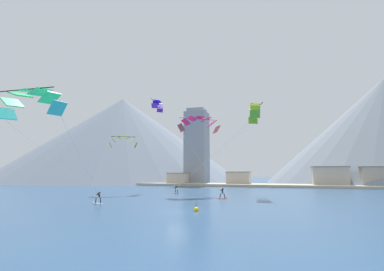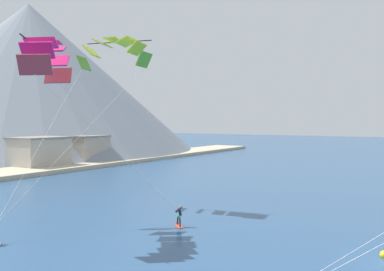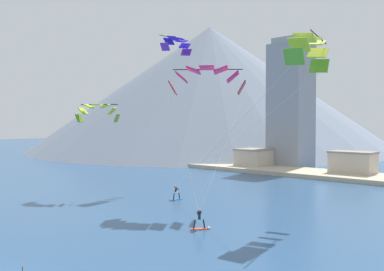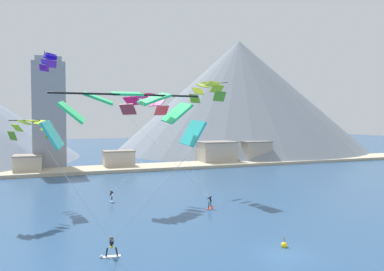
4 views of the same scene
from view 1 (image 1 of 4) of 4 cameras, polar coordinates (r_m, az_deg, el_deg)
The scene contains 17 objects.
ground_plane at distance 32.27m, azimuth -2.59°, elevation -14.44°, with size 400.00×400.00×0.00m, color navy.
kitesurfer_near_lead at distance 42.63m, azimuth -17.63°, elevation -11.61°, with size 1.77×0.71×1.68m.
kitesurfer_near_trail at distance 48.30m, azimuth 6.00°, elevation -11.22°, with size 1.48×1.54×1.80m.
kitesurfer_mid_center at distance 59.14m, azimuth -3.13°, elevation -10.47°, with size 0.66×1.78×1.73m.
parafoil_kite_near_lead at distance 35.21m, azimuth -28.40°, elevation 5.95°, with size 8.26×12.13×11.42m.
parafoil_kite_near_trail at distance 58.34m, azimuth 1.35°, elevation 2.45°, with size 10.02×11.47×13.45m.
parafoil_kite_mid_center at distance 59.15m, azimuth 11.76°, elevation 4.51°, with size 16.89×8.15×15.68m.
parafoil_kite_distant_high_outer at distance 71.30m, azimuth -6.50°, elevation 5.89°, with size 2.55×6.08×2.33m.
parafoil_kite_distant_low_drift at distance 60.18m, azimuth -12.94°, elevation -0.88°, with size 5.14×4.15×2.29m.
race_marker_buoy at distance 33.35m, azimuth 0.79°, elevation -13.93°, with size 0.56×0.56×1.02m.
shoreline_strip at distance 87.79m, azimuth 10.61°, elevation -9.27°, with size 180.00×10.00×0.70m, color #BCAD8E.
shore_building_harbour_front at distance 94.54m, azimuth -2.70°, elevation -8.23°, with size 5.64×5.93×3.86m.
shore_building_promenade_mid at distance 90.97m, azimuth 24.76°, elevation -7.11°, with size 9.28×7.14×5.65m.
shore_building_quay_east at distance 91.31m, azimuth 31.62°, elevation -6.75°, with size 7.30×4.25×5.57m.
shore_building_quay_west at distance 90.19m, azimuth 8.84°, elevation -8.12°, with size 7.03×4.20×4.20m.
highrise_tower at distance 99.49m, azimuth 0.93°, elevation -2.17°, with size 7.00×7.00×25.10m.
mountain_peak_central_summit at distance 149.57m, azimuth -13.21°, elevation -0.63°, with size 113.95×113.95×39.86m.
Camera 1 is at (11.08, -30.00, 4.29)m, focal length 28.00 mm.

